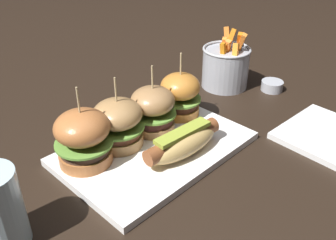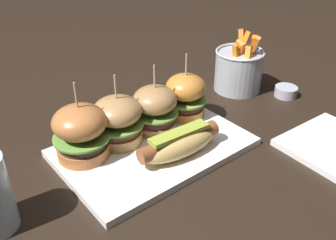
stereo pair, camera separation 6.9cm
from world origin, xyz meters
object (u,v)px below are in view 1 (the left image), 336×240
platter_main (155,148)px  slider_far_right (180,94)px  hot_dog (183,142)px  slider_center_left (118,123)px  slider_far_left (83,137)px  side_plate (331,137)px  sauce_ramekin (272,85)px  slider_center_right (153,109)px  fries_bucket (226,66)px

platter_main → slider_far_right: 0.14m
hot_dog → slider_center_left: 0.12m
slider_far_right → platter_main: bearing=-158.5°
slider_far_left → slider_far_right: 0.23m
hot_dog → side_plate: size_ratio=0.93×
hot_dog → sauce_ramekin: 0.36m
slider_center_right → slider_far_left: bearing=177.0°
slider_far_right → fries_bucket: 0.20m
sauce_ramekin → platter_main: bearing=177.0°
hot_dog → slider_center_right: slider_center_right is taller
sauce_ramekin → hot_dog: bearing=-174.7°
fries_bucket → slider_far_left: bearing=-176.4°
fries_bucket → sauce_ramekin: (0.06, -0.10, -0.04)m
slider_center_left → side_plate: size_ratio=0.77×
slider_center_left → sauce_ramekin: 0.43m
side_plate → slider_center_left: bearing=139.1°
hot_dog → sauce_ramekin: bearing=5.3°
platter_main → slider_center_right: size_ratio=2.54×
slider_far_left → slider_center_right: size_ratio=1.06×
platter_main → side_plate: (0.27, -0.22, -0.00)m
platter_main → sauce_ramekin: 0.38m
slider_far_left → fries_bucket: (0.43, 0.03, -0.01)m
slider_far_left → slider_far_right: (0.23, -0.00, -0.00)m
platter_main → sauce_ramekin: (0.38, -0.02, 0.01)m
slider_center_right → fries_bucket: (0.28, 0.04, -0.01)m
slider_far_left → slider_center_left: 0.07m
slider_center_left → slider_center_right: bearing=-5.8°
fries_bucket → sauce_ramekin: 0.12m
platter_main → slider_far_right: (0.12, 0.05, 0.05)m
platter_main → side_plate: 0.34m
slider_center_left → slider_far_right: slider_far_right is taller
platter_main → slider_center_left: bearing=129.5°
platter_main → fries_bucket: bearing=14.0°
slider_far_left → sauce_ramekin: bearing=-8.2°
hot_dog → fries_bucket: (0.30, 0.13, 0.01)m
fries_bucket → side_plate: size_ratio=0.83×
hot_dog → side_plate: (0.25, -0.16, -0.03)m
slider_far_right → hot_dog: bearing=-135.4°
slider_far_left → fries_bucket: slider_far_left is taller
slider_far_left → side_plate: size_ratio=0.82×
slider_center_left → side_plate: slider_center_left is taller
platter_main → slider_far_right: bearing=21.5°
slider_far_left → sauce_ramekin: (0.49, -0.07, -0.05)m
hot_dog → slider_center_left: slider_center_left is taller
slider_far_left → slider_center_left: size_ratio=1.06×
slider_center_right → sauce_ramekin: bearing=-10.5°
slider_center_left → sauce_ramekin: size_ratio=2.57×
platter_main → sauce_ramekin: sauce_ramekin is taller
hot_dog → fries_bucket: bearing=23.8°
slider_far_left → slider_center_right: 0.15m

